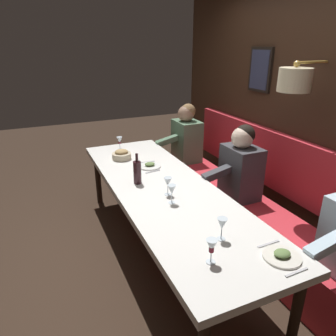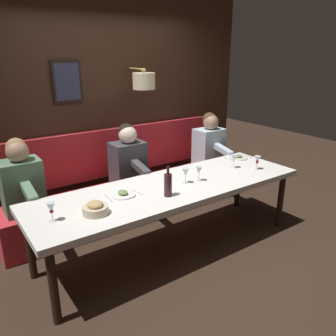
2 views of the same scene
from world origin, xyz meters
name	(u,v)px [view 1 (image 1 of 2)]	position (x,y,z in m)	size (l,w,h in m)	color
ground_plane	(164,252)	(0.00, 0.00, 0.00)	(12.00, 12.00, 0.00)	#332319
dining_table	(164,193)	(0.00, 0.00, 0.68)	(0.90, 2.94, 0.74)	silver
banquette_bench	(238,215)	(0.89, 0.00, 0.23)	(0.52, 3.14, 0.45)	red
back_wall_panel	(293,108)	(1.46, 0.00, 1.36)	(0.59, 4.34, 2.90)	#382316
diner_near	(241,165)	(0.88, 0.02, 0.82)	(0.60, 0.40, 0.79)	#3D3D42
diner_middle	(186,135)	(0.88, 1.26, 0.82)	(0.60, 0.40, 0.79)	#567A5B
place_setting_0	(282,256)	(0.27, -1.25, 0.75)	(0.24, 0.31, 0.05)	silver
place_setting_1	(150,166)	(0.06, 0.53, 0.75)	(0.24, 0.32, 0.05)	white
wine_glass_0	(172,190)	(-0.06, -0.31, 0.86)	(0.07, 0.07, 0.16)	silver
wine_glass_1	(212,247)	(-0.16, -1.11, 0.86)	(0.07, 0.07, 0.16)	silver
wine_glass_2	(120,141)	(-0.06, 1.24, 0.86)	(0.07, 0.07, 0.16)	silver
wine_glass_3	(168,183)	(-0.03, -0.16, 0.86)	(0.07, 0.07, 0.16)	silver
wine_glass_4	(222,224)	(0.03, -0.93, 0.86)	(0.07, 0.07, 0.16)	silver
wine_bottle	(137,172)	(-0.19, 0.18, 0.86)	(0.08, 0.08, 0.30)	#33191E
bread_bowl	(122,155)	(-0.14, 0.90, 0.79)	(0.22, 0.22, 0.12)	beige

